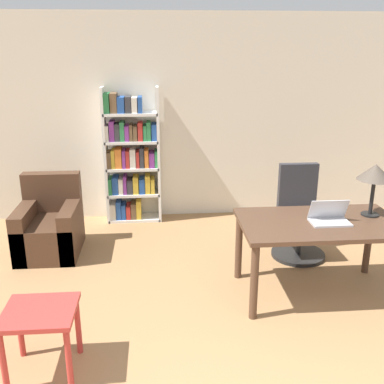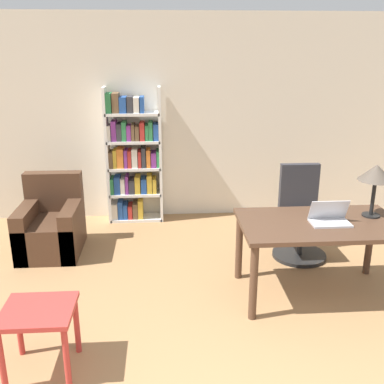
{
  "view_description": "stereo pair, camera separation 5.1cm",
  "coord_description": "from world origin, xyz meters",
  "px_view_note": "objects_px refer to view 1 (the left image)",
  "views": [
    {
      "loc": [
        -0.5,
        -1.47,
        2.28
      ],
      "look_at": [
        -0.18,
        2.45,
        0.99
      ],
      "focal_mm": 42.0,
      "sensor_mm": 36.0,
      "label": 1
    },
    {
      "loc": [
        -0.44,
        -1.48,
        2.28
      ],
      "look_at": [
        -0.18,
        2.45,
        0.99
      ],
      "focal_mm": 42.0,
      "sensor_mm": 36.0,
      "label": 2
    }
  ],
  "objects_px": {
    "desk": "(319,231)",
    "laptop": "(329,217)",
    "table_lamp": "(375,174)",
    "bookshelf": "(130,159)",
    "office_chair": "(299,219)",
    "armchair": "(50,228)",
    "side_table_blue": "(40,322)"
  },
  "relations": [
    {
      "from": "table_lamp",
      "to": "office_chair",
      "type": "relative_size",
      "value": 0.48
    },
    {
      "from": "table_lamp",
      "to": "laptop",
      "type": "bearing_deg",
      "value": -161.92
    },
    {
      "from": "table_lamp",
      "to": "desk",
      "type": "bearing_deg",
      "value": -167.23
    },
    {
      "from": "table_lamp",
      "to": "office_chair",
      "type": "xyz_separation_m",
      "value": [
        -0.44,
        0.75,
        -0.73
      ]
    },
    {
      "from": "side_table_blue",
      "to": "armchair",
      "type": "height_order",
      "value": "armchair"
    },
    {
      "from": "armchair",
      "to": "laptop",
      "type": "bearing_deg",
      "value": -22.88
    },
    {
      "from": "desk",
      "to": "laptop",
      "type": "bearing_deg",
      "value": -23.97
    },
    {
      "from": "armchair",
      "to": "bookshelf",
      "type": "bearing_deg",
      "value": 46.39
    },
    {
      "from": "table_lamp",
      "to": "office_chair",
      "type": "height_order",
      "value": "table_lamp"
    },
    {
      "from": "desk",
      "to": "bookshelf",
      "type": "xyz_separation_m",
      "value": [
        -1.83,
        2.09,
        0.22
      ]
    },
    {
      "from": "desk",
      "to": "bookshelf",
      "type": "bearing_deg",
      "value": 131.27
    },
    {
      "from": "desk",
      "to": "laptop",
      "type": "xyz_separation_m",
      "value": [
        0.07,
        -0.03,
        0.15
      ]
    },
    {
      "from": "desk",
      "to": "office_chair",
      "type": "xyz_separation_m",
      "value": [
        0.09,
        0.87,
        -0.22
      ]
    },
    {
      "from": "office_chair",
      "to": "bookshelf",
      "type": "bearing_deg",
      "value": 147.6
    },
    {
      "from": "desk",
      "to": "table_lamp",
      "type": "height_order",
      "value": "table_lamp"
    },
    {
      "from": "armchair",
      "to": "bookshelf",
      "type": "height_order",
      "value": "bookshelf"
    },
    {
      "from": "table_lamp",
      "to": "side_table_blue",
      "type": "xyz_separation_m",
      "value": [
        -2.86,
        -1.03,
        -0.73
      ]
    },
    {
      "from": "bookshelf",
      "to": "laptop",
      "type": "bearing_deg",
      "value": -48.1
    },
    {
      "from": "table_lamp",
      "to": "bookshelf",
      "type": "distance_m",
      "value": 3.08
    },
    {
      "from": "laptop",
      "to": "table_lamp",
      "type": "relative_size",
      "value": 0.7
    },
    {
      "from": "laptop",
      "to": "bookshelf",
      "type": "relative_size",
      "value": 0.2
    },
    {
      "from": "desk",
      "to": "bookshelf",
      "type": "distance_m",
      "value": 2.79
    },
    {
      "from": "laptop",
      "to": "bookshelf",
      "type": "xyz_separation_m",
      "value": [
        -1.9,
        2.12,
        0.07
      ]
    },
    {
      "from": "laptop",
      "to": "armchair",
      "type": "height_order",
      "value": "laptop"
    },
    {
      "from": "bookshelf",
      "to": "armchair",
      "type": "bearing_deg",
      "value": -133.61
    },
    {
      "from": "table_lamp",
      "to": "armchair",
      "type": "relative_size",
      "value": 0.57
    },
    {
      "from": "office_chair",
      "to": "armchair",
      "type": "relative_size",
      "value": 1.19
    },
    {
      "from": "table_lamp",
      "to": "side_table_blue",
      "type": "relative_size",
      "value": 0.97
    },
    {
      "from": "laptop",
      "to": "table_lamp",
      "type": "xyz_separation_m",
      "value": [
        0.46,
        0.15,
        0.36
      ]
    },
    {
      "from": "side_table_blue",
      "to": "armchair",
      "type": "bearing_deg",
      "value": 100.69
    },
    {
      "from": "table_lamp",
      "to": "armchair",
      "type": "xyz_separation_m",
      "value": [
        -3.25,
        1.03,
        -0.87
      ]
    },
    {
      "from": "side_table_blue",
      "to": "bookshelf",
      "type": "distance_m",
      "value": 3.08
    }
  ]
}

